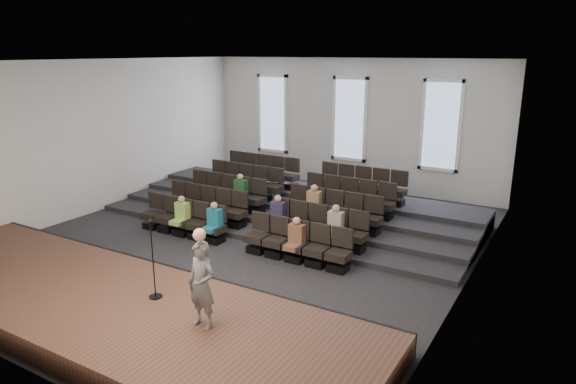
% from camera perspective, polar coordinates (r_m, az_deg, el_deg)
% --- Properties ---
extents(ground, '(14.00, 14.00, 0.00)m').
position_cam_1_polar(ground, '(14.81, -4.48, -5.39)').
color(ground, black).
rests_on(ground, ground).
extents(ceiling, '(12.00, 14.00, 0.02)m').
position_cam_1_polar(ceiling, '(13.85, -4.93, 14.37)').
color(ceiling, white).
rests_on(ceiling, ground).
extents(wall_back, '(12.00, 0.04, 5.00)m').
position_cam_1_polar(wall_back, '(20.18, 6.91, 7.49)').
color(wall_back, silver).
rests_on(wall_back, ground).
extents(wall_left, '(0.04, 14.00, 5.00)m').
position_cam_1_polar(wall_left, '(18.22, -20.48, 5.77)').
color(wall_left, silver).
rests_on(wall_left, ground).
extents(wall_right, '(0.04, 14.00, 5.00)m').
position_cam_1_polar(wall_right, '(11.81, 19.99, 0.99)').
color(wall_right, silver).
rests_on(wall_right, ground).
extents(stage, '(11.80, 3.60, 0.50)m').
position_cam_1_polar(stage, '(11.29, -19.78, -11.87)').
color(stage, '#4A2F1F').
rests_on(stage, ground).
extents(stage_lip, '(11.80, 0.06, 0.52)m').
position_cam_1_polar(stage_lip, '(12.35, -13.46, -8.92)').
color(stage_lip, black).
rests_on(stage_lip, ground).
extents(risers, '(11.80, 4.80, 0.60)m').
position_cam_1_polar(risers, '(17.30, 1.51, -1.57)').
color(risers, black).
rests_on(risers, ground).
extents(seating_rows, '(6.80, 4.70, 1.67)m').
position_cam_1_polar(seating_rows, '(15.81, -1.34, -1.38)').
color(seating_rows, black).
rests_on(seating_rows, ground).
extents(windows, '(8.44, 0.10, 3.24)m').
position_cam_1_polar(windows, '(20.10, 6.85, 8.03)').
color(windows, white).
rests_on(windows, wall_back).
extents(audience, '(4.85, 2.64, 1.10)m').
position_cam_1_polar(audience, '(14.59, -2.71, -2.32)').
color(audience, '#99D053').
rests_on(audience, seating_rows).
extents(speaker, '(0.61, 0.42, 1.59)m').
position_cam_1_polar(speaker, '(9.25, -9.56, -10.15)').
color(speaker, '#605D5B').
rests_on(speaker, stage).
extents(mic_stand, '(0.27, 0.27, 1.63)m').
position_cam_1_polar(mic_stand, '(10.59, -14.66, -8.88)').
color(mic_stand, black).
rests_on(mic_stand, stage).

